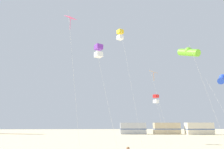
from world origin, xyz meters
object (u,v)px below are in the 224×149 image
(kite_tube_blue, at_px, (223,79))
(rv_van_tan, at_px, (167,128))
(kite_box_scarlet, at_px, (156,99))
(rv_van_cream, at_px, (199,129))
(kite_diamond_rainbow, at_px, (71,23))
(kite_box_violet, at_px, (99,51))
(kite_tube_lime, at_px, (189,52))
(kite_box_gold, at_px, (120,35))
(kite_diamond_orange, at_px, (154,75))
(rv_van_silver, at_px, (133,128))

(kite_tube_blue, height_order, rv_van_tan, kite_tube_blue)
(kite_box_scarlet, xyz_separation_m, rv_van_cream, (16.63, 22.02, -4.43))
(kite_tube_blue, bearing_deg, rv_van_tan, 83.05)
(kite_diamond_rainbow, distance_m, kite_box_violet, 3.78)
(kite_tube_lime, height_order, rv_van_tan, kite_tube_lime)
(kite_box_gold, xyz_separation_m, rv_van_cream, (22.18, 28.10, -10.95))
(kite_diamond_rainbow, xyz_separation_m, kite_tube_lime, (11.47, 1.08, -2.13))
(kite_diamond_orange, height_order, rv_van_tan, kite_diamond_orange)
(kite_box_gold, relative_size, kite_tube_lime, 1.29)
(kite_tube_blue, relative_size, rv_van_silver, 1.21)
(kite_diamond_orange, xyz_separation_m, kite_box_gold, (-4.84, -4.00, 3.62))
(kite_tube_blue, xyz_separation_m, kite_box_scarlet, (-5.59, 6.75, -1.44))
(kite_box_gold, bearing_deg, rv_van_tan, 63.89)
(kite_diamond_rainbow, relative_size, rv_van_tan, 1.88)
(kite_tube_blue, bearing_deg, kite_diamond_rainbow, -167.98)
(kite_box_violet, height_order, kite_diamond_orange, kite_box_violet)
(rv_van_silver, bearing_deg, kite_box_violet, -100.62)
(kite_box_violet, height_order, kite_tube_blue, kite_box_violet)
(kite_tube_lime, distance_m, kite_tube_blue, 5.68)
(kite_tube_blue, distance_m, rv_van_cream, 31.37)
(kite_box_gold, distance_m, rv_van_tan, 35.66)
(kite_diamond_rainbow, bearing_deg, kite_tube_lime, 5.36)
(kite_tube_blue, height_order, kite_box_scarlet, kite_tube_blue)
(kite_tube_lime, relative_size, rv_van_silver, 1.53)
(kite_diamond_rainbow, xyz_separation_m, rv_van_tan, (19.99, 34.59, -10.10))
(kite_tube_blue, distance_m, rv_van_tan, 31.92)
(kite_diamond_rainbow, distance_m, rv_van_cream, 43.37)
(kite_tube_lime, xyz_separation_m, rv_van_cream, (15.76, 31.14, -7.96))
(kite_diamond_orange, height_order, kite_box_gold, kite_box_gold)
(kite_diamond_orange, relative_size, kite_box_gold, 0.72)
(kite_box_violet, xyz_separation_m, kite_diamond_orange, (7.29, 8.34, -0.04))
(kite_tube_lime, bearing_deg, rv_van_cream, 63.16)
(kite_tube_lime, bearing_deg, kite_tube_blue, 26.67)
(kite_box_gold, height_order, kite_box_scarlet, kite_box_gold)
(kite_box_violet, distance_m, rv_van_silver, 37.63)
(rv_van_cream, bearing_deg, kite_tube_lime, -114.29)
(kite_tube_lime, relative_size, rv_van_cream, 1.54)
(kite_box_violet, relative_size, rv_van_cream, 1.43)
(kite_diamond_rainbow, relative_size, kite_box_gold, 0.95)
(kite_tube_blue, relative_size, rv_van_tan, 1.22)
(rv_van_tan, bearing_deg, rv_van_cream, -15.64)
(kite_tube_lime, bearing_deg, kite_diamond_orange, 102.61)
(kite_diamond_orange, bearing_deg, kite_tube_blue, -36.57)
(kite_box_violet, distance_m, kite_tube_lime, 8.98)
(kite_box_gold, xyz_separation_m, kite_tube_blue, (11.14, -0.67, -5.09))
(kite_box_gold, bearing_deg, rv_van_silver, 78.09)
(kite_diamond_orange, height_order, kite_tube_lime, kite_tube_lime)
(kite_diamond_rainbow, bearing_deg, kite_diamond_orange, 39.35)
(kite_box_violet, relative_size, kite_tube_lime, 0.93)
(kite_diamond_orange, bearing_deg, rv_van_cream, 54.27)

